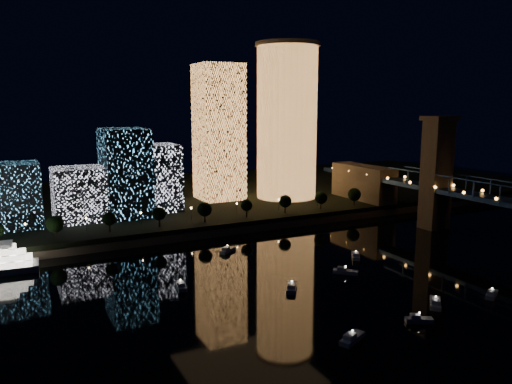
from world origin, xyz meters
TOP-DOWN VIEW (x-y plane):
  - ground at (0.00, 0.00)m, footprint 520.00×520.00m
  - far_bank at (0.00, 160.00)m, footprint 420.00×160.00m
  - seawall at (0.00, 82.00)m, footprint 420.00×6.00m
  - tower_cylindrical at (31.25, 123.66)m, footprint 34.00×34.00m
  - tower_rectangular at (-3.00, 135.99)m, footprint 22.23×22.23m
  - midrise_blocks at (-64.76, 117.98)m, footprint 80.39×28.75m
  - motorboats at (-8.38, 6.81)m, footprint 123.55×85.42m
  - esplanade_trees at (-28.80, 88.00)m, footprint 166.38×6.58m
  - street_lamps at (-34.00, 94.00)m, footprint 132.70×0.70m

SIDE VIEW (x-z plane):
  - ground at x=0.00m, z-range 0.00..0.00m
  - motorboats at x=-8.38m, z-range -0.58..2.20m
  - seawall at x=0.00m, z-range 0.00..3.00m
  - far_bank at x=0.00m, z-range 0.00..5.00m
  - street_lamps at x=-34.00m, z-range 6.20..11.85m
  - esplanade_trees at x=-28.80m, z-range 6.07..14.86m
  - midrise_blocks at x=-64.76m, z-range 1.11..40.57m
  - tower_rectangular at x=-3.00m, z-range 5.00..75.72m
  - tower_cylindrical at x=31.25m, z-range 5.13..86.95m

